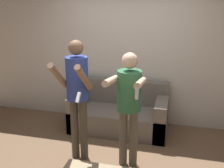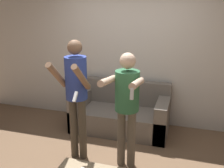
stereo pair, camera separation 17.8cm
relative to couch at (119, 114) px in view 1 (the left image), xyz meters
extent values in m
cube|color=silver|center=(0.08, 0.43, 1.07)|extent=(6.40, 0.06, 2.70)
cube|color=slate|center=(0.00, -0.05, -0.09)|extent=(1.67, 0.81, 0.39)
cube|color=slate|center=(0.00, 0.28, 0.33)|extent=(1.67, 0.16, 0.44)
cube|color=slate|center=(-0.73, -0.05, 0.03)|extent=(0.20, 0.81, 0.63)
cube|color=slate|center=(0.73, -0.05, 0.03)|extent=(0.20, 0.81, 0.63)
cylinder|color=brown|center=(-0.42, -1.05, 0.18)|extent=(0.11, 0.11, 0.91)
cylinder|color=brown|center=(-0.29, -1.05, 0.18)|extent=(0.11, 0.11, 0.91)
cylinder|color=#2D429E|center=(-0.36, -1.05, 0.92)|extent=(0.30, 0.30, 0.58)
sphere|color=brown|center=(-0.36, -1.05, 1.34)|extent=(0.20, 0.20, 0.20)
cylinder|color=brown|center=(-0.52, -1.25, 1.00)|extent=(0.08, 0.46, 0.43)
cylinder|color=brown|center=(-0.19, -1.25, 1.00)|extent=(0.08, 0.46, 0.43)
cube|color=white|center=(-0.19, -1.45, 0.82)|extent=(0.04, 0.11, 0.11)
cylinder|color=#6B6051|center=(0.28, -1.05, 0.13)|extent=(0.11, 0.11, 0.83)
cylinder|color=#6B6051|center=(0.43, -1.05, 0.13)|extent=(0.11, 0.11, 0.83)
cylinder|color=#337047|center=(0.36, -1.05, 0.81)|extent=(0.31, 0.31, 0.53)
sphere|color=beige|center=(0.36, -1.05, 1.20)|extent=(0.20, 0.20, 0.20)
cylinder|color=beige|center=(0.18, -1.31, 1.01)|extent=(0.08, 0.54, 0.16)
cylinder|color=beige|center=(0.53, -1.31, 1.01)|extent=(0.08, 0.54, 0.16)
cube|color=white|center=(0.53, -1.57, 0.97)|extent=(0.04, 0.05, 0.13)
camera|label=1|loc=(0.92, -4.20, 1.89)|focal=42.00mm
camera|label=2|loc=(1.09, -4.15, 1.89)|focal=42.00mm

